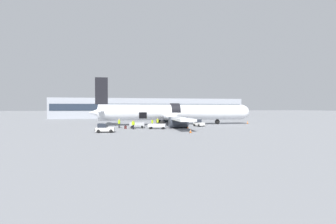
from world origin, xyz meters
name	(u,v)px	position (x,y,z in m)	size (l,w,h in m)	color
ground_plane	(176,127)	(0.00, 0.00, 0.00)	(500.00, 500.00, 0.00)	slate
terminal_strip	(151,108)	(0.00, 44.89, 3.81)	(74.04, 8.78, 7.62)	#9EA3AD
airplane	(173,113)	(0.90, 7.16, 2.83)	(38.42, 33.67, 10.75)	white
baggage_tug_lead	(178,123)	(1.18, 2.59, 0.70)	(2.73, 2.65, 1.68)	silver
baggage_tug_mid	(105,128)	(-13.41, -6.64, 0.64)	(3.13, 2.19, 1.48)	silver
baggage_tug_rear	(199,123)	(5.57, 1.76, 0.63)	(2.35, 2.64, 1.51)	silver
baggage_cart_loading	(138,125)	(-7.67, 0.13, 0.56)	(3.87, 2.14, 1.08)	#B7BABF
baggage_cart_queued	(157,126)	(-4.12, -2.32, 0.48)	(4.28, 2.38, 0.96)	silver
ground_crew_loader_a	(133,124)	(-8.61, -2.28, 0.91)	(0.60, 0.50, 1.73)	black
ground_crew_loader_b	(152,123)	(-4.50, 2.12, 0.85)	(0.52, 0.52, 1.62)	#2D2D33
ground_crew_driver	(119,123)	(-11.26, 0.76, 0.96)	(0.56, 0.62, 1.83)	#2D2D33
ground_crew_supervisor	(158,122)	(-3.33, 2.51, 0.97)	(0.59, 0.59, 1.85)	#1E2338
suitcase_on_tarmac_upright	(125,127)	(-10.03, -1.03, 0.29)	(0.49, 0.40, 0.70)	#4C1E1E
safety_cone_nose	(247,122)	(19.96, 6.69, 0.34)	(0.46, 0.46, 0.72)	black
safety_cone_engine_left	(191,131)	(0.24, -9.88, 0.27)	(0.48, 0.48, 0.58)	black
safety_cone_wingtip	(187,127)	(1.98, -1.87, 0.31)	(0.63, 0.63, 0.67)	black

